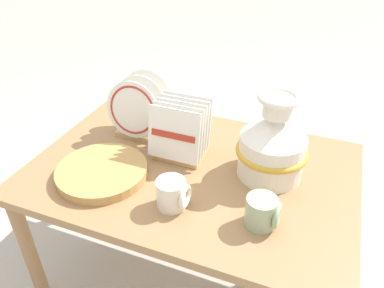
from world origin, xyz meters
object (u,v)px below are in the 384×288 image
object	(u,v)px
ceramic_vase	(273,144)
dish_rack_round_plates	(139,112)
wicker_charger_stack	(102,172)
dish_rack_square_plates	(180,135)
mug_sage_glaze	(263,212)
mug_cream_glaze	(173,194)

from	to	relation	value
ceramic_vase	dish_rack_round_plates	bearing A→B (deg)	172.52
wicker_charger_stack	dish_rack_round_plates	bearing A→B (deg)	91.02
dish_rack_round_plates	ceramic_vase	bearing A→B (deg)	-7.48
ceramic_vase	dish_rack_square_plates	size ratio (longest dim) A/B	1.43
mug_sage_glaze	mug_cream_glaze	bearing A→B (deg)	-175.18
dish_rack_round_plates	mug_cream_glaze	xyz separation A→B (m)	(0.32, -0.37, -0.05)
dish_rack_square_plates	mug_sage_glaze	distance (m)	0.47
ceramic_vase	wicker_charger_stack	world-z (taller)	ceramic_vase
ceramic_vase	mug_sage_glaze	xyz separation A→B (m)	(0.03, -0.27, -0.08)
ceramic_vase	mug_cream_glaze	bearing A→B (deg)	-132.01
ceramic_vase	wicker_charger_stack	bearing A→B (deg)	-157.35
ceramic_vase	dish_rack_round_plates	size ratio (longest dim) A/B	1.26
dish_rack_round_plates	mug_cream_glaze	distance (m)	0.49
ceramic_vase	dish_rack_square_plates	distance (m)	0.36
dish_rack_square_plates	dish_rack_round_plates	bearing A→B (deg)	160.07
mug_cream_glaze	mug_sage_glaze	xyz separation A→B (m)	(0.29, 0.02, 0.00)
ceramic_vase	mug_cream_glaze	world-z (taller)	ceramic_vase
ceramic_vase	mug_cream_glaze	distance (m)	0.40
dish_rack_round_plates	wicker_charger_stack	size ratio (longest dim) A/B	0.77
ceramic_vase	dish_rack_square_plates	bearing A→B (deg)	-179.26
ceramic_vase	mug_sage_glaze	distance (m)	0.28
dish_rack_square_plates	wicker_charger_stack	distance (m)	0.33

